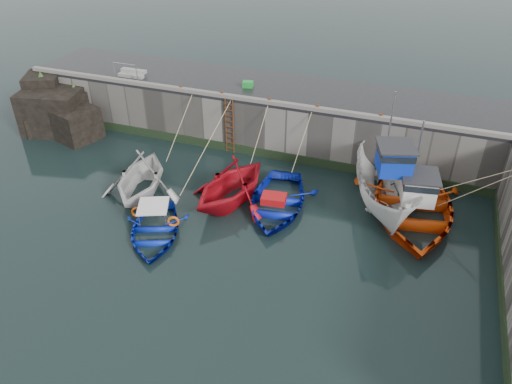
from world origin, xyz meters
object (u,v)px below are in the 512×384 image
(boat_near_navy, at_px, (276,207))
(bollard_c, at_px, (270,100))
(boat_near_white, at_px, (143,194))
(boat_near_blue, at_px, (155,235))
(bollard_e, at_px, (381,116))
(bollard_d, at_px, (318,107))
(bollard_b, at_px, (222,94))
(boat_far_orange, at_px, (412,205))
(boat_near_blacktrim, at_px, (231,202))
(ladder, at_px, (229,126))
(fish_crate, at_px, (248,84))
(boat_far_white, at_px, (387,187))
(bollard_a, at_px, (181,88))

(boat_near_navy, xyz_separation_m, bollard_c, (-1.98, 4.67, 3.30))
(boat_near_white, bearing_deg, boat_near_blue, -64.61)
(boat_near_white, bearing_deg, bollard_e, 15.52)
(bollard_d, bearing_deg, boat_near_blue, -120.44)
(bollard_b, distance_m, bollard_d, 5.30)
(boat_near_blue, xyz_separation_m, bollard_d, (5.02, 8.55, 3.30))
(boat_near_blue, height_order, bollard_b, bollard_b)
(bollard_d, bearing_deg, bollard_e, 0.00)
(boat_far_orange, height_order, bollard_c, boat_far_orange)
(bollard_c, xyz_separation_m, bollard_e, (5.80, 0.00, 0.00))
(boat_near_navy, relative_size, bollard_d, 19.33)
(boat_near_blue, height_order, boat_far_orange, boat_far_orange)
(boat_near_blacktrim, height_order, bollard_c, bollard_c)
(boat_near_navy, bearing_deg, bollard_e, 42.82)
(ladder, distance_m, bollard_e, 8.19)
(boat_near_blacktrim, xyz_separation_m, fish_crate, (-1.65, 6.71, 3.33))
(boat_far_white, distance_m, boat_far_orange, 1.43)
(boat_far_white, relative_size, bollard_a, 26.31)
(bollard_b, relative_size, bollard_c, 1.00)
(ladder, xyz_separation_m, boat_near_blacktrim, (1.98, -4.66, -1.59))
(boat_near_white, xyz_separation_m, boat_far_orange, (12.68, 2.76, 0.51))
(boat_far_white, distance_m, fish_crate, 10.05)
(boat_far_orange, relative_size, fish_crate, 14.56)
(boat_far_orange, distance_m, bollard_e, 4.73)
(bollard_a, bearing_deg, boat_near_blacktrim, -45.09)
(boat_near_navy, height_order, bollard_e, bollard_e)
(boat_near_white, relative_size, bollard_a, 17.35)
(boat_far_white, relative_size, bollard_b, 26.31)
(ladder, bearing_deg, boat_near_blacktrim, -67.00)
(boat_near_blacktrim, distance_m, bollard_e, 8.49)
(boat_near_blacktrim, distance_m, bollard_d, 6.62)
(boat_near_blacktrim, bearing_deg, bollard_d, 75.25)
(boat_near_blacktrim, bearing_deg, bollard_c, 102.18)
(boat_near_blacktrim, xyz_separation_m, bollard_a, (-4.98, 4.99, 3.30))
(boat_near_navy, bearing_deg, boat_near_blacktrim, -179.64)
(boat_near_navy, relative_size, bollard_c, 19.33)
(boat_far_white, distance_m, bollard_a, 12.51)
(boat_near_white, height_order, bollard_e, bollard_e)
(bollard_c, bearing_deg, bollard_e, 0.00)
(boat_near_blue, relative_size, bollard_c, 15.88)
(boat_far_white, bearing_deg, boat_near_blue, -165.10)
(boat_near_white, relative_size, bollard_b, 17.35)
(boat_far_orange, distance_m, fish_crate, 11.38)
(boat_near_white, distance_m, boat_far_white, 11.83)
(bollard_a, relative_size, bollard_e, 1.00)
(ladder, bearing_deg, boat_far_white, -15.87)
(boat_near_blacktrim, relative_size, boat_near_navy, 0.92)
(boat_near_blue, xyz_separation_m, bollard_a, (-2.78, 8.55, 3.30))
(boat_far_orange, height_order, bollard_b, boat_far_orange)
(boat_near_white, height_order, bollard_b, bollard_b)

